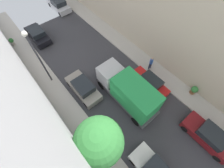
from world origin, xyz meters
TOP-DOWN VIEW (x-y plane):
  - ground at (0.00, 0.00)m, footprint 32.00×32.00m
  - sidewalk_left at (-5.00, 0.00)m, footprint 2.00×44.00m
  - sidewalk_right at (5.00, 0.00)m, footprint 2.00×44.00m
  - parked_car_left_2 at (-2.70, 2.97)m, footprint 1.78×4.20m
  - parked_car_left_3 at (-2.70, 13.27)m, footprint 1.78×4.20m
  - parked_car_right_1 at (2.70, -7.65)m, footprint 1.78×4.20m
  - parked_car_right_2 at (2.70, -0.91)m, footprint 1.78×4.20m
  - parked_car_right_3 at (2.70, 17.32)m, footprint 1.78×4.20m
  - delivery_truck at (0.00, -0.60)m, footprint 2.26×6.60m
  - pedestrian at (4.67, 0.68)m, footprint 0.40×0.36m
  - street_tree_0 at (-4.90, -2.90)m, footprint 3.04×3.04m
  - potted_plant_2 at (-5.68, 14.25)m, footprint 0.55×0.55m
  - potted_plant_3 at (5.62, -4.32)m, footprint 0.65×0.65m
  - lamp_post at (-4.60, 6.37)m, footprint 0.44×0.44m

SIDE VIEW (x-z plane):
  - ground at x=0.00m, z-range 0.00..0.00m
  - sidewalk_left at x=-5.00m, z-range 0.00..0.15m
  - sidewalk_right at x=5.00m, z-range 0.00..0.15m
  - potted_plant_3 at x=5.62m, z-range 0.19..1.17m
  - potted_plant_2 at x=-5.68m, z-range 0.24..1.18m
  - parked_car_left_2 at x=-2.70m, z-range -0.06..1.50m
  - parked_car_left_3 at x=-2.70m, z-range -0.06..1.50m
  - parked_car_right_1 at x=2.70m, z-range -0.06..1.50m
  - parked_car_right_2 at x=2.70m, z-range -0.06..1.50m
  - parked_car_right_3 at x=2.70m, z-range -0.06..1.50m
  - pedestrian at x=4.67m, z-range 0.21..1.93m
  - delivery_truck at x=0.00m, z-range 0.10..3.48m
  - lamp_post at x=-4.60m, z-range 1.07..7.43m
  - street_tree_0 at x=-4.90m, z-range 1.56..7.50m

